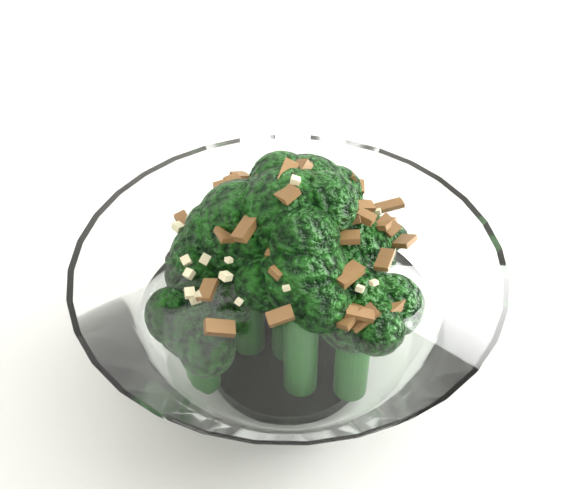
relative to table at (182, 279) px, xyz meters
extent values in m
cube|color=white|center=(0.00, 0.00, 0.05)|extent=(1.42, 1.21, 0.04)
cylinder|color=white|center=(0.04, -0.15, 0.07)|extent=(0.09, 0.09, 0.01)
cylinder|color=#174F15|center=(0.04, -0.18, 0.12)|extent=(0.02, 0.02, 0.07)
sphere|color=#10440C|center=(0.04, -0.18, 0.16)|extent=(0.05, 0.05, 0.05)
cylinder|color=#174F15|center=(0.01, -0.14, 0.11)|extent=(0.02, 0.02, 0.06)
sphere|color=#10440C|center=(0.01, -0.14, 0.15)|extent=(0.05, 0.05, 0.05)
cylinder|color=#174F15|center=(0.05, -0.11, 0.10)|extent=(0.02, 0.02, 0.04)
sphere|color=#10440C|center=(0.05, -0.11, 0.13)|extent=(0.04, 0.04, 0.04)
cylinder|color=#174F15|center=(0.02, -0.14, 0.12)|extent=(0.02, 0.02, 0.08)
sphere|color=#10440C|center=(0.02, -0.14, 0.17)|extent=(0.05, 0.05, 0.05)
cylinder|color=#174F15|center=(0.07, -0.19, 0.11)|extent=(0.02, 0.02, 0.05)
sphere|color=#10440C|center=(0.07, -0.19, 0.14)|extent=(0.04, 0.04, 0.04)
cylinder|color=#174F15|center=(0.09, -0.12, 0.10)|extent=(0.02, 0.02, 0.04)
sphere|color=#10440C|center=(0.09, -0.12, 0.13)|extent=(0.04, 0.04, 0.04)
cylinder|color=#174F15|center=(0.08, -0.15, 0.11)|extent=(0.02, 0.02, 0.06)
sphere|color=#10440C|center=(0.08, -0.15, 0.15)|extent=(0.04, 0.04, 0.04)
cylinder|color=#174F15|center=(-0.01, -0.16, 0.10)|extent=(0.02, 0.02, 0.04)
sphere|color=#10440C|center=(-0.01, -0.16, 0.13)|extent=(0.04, 0.04, 0.04)
cylinder|color=#174F15|center=(0.04, -0.15, 0.12)|extent=(0.02, 0.02, 0.09)
sphere|color=#10440C|center=(0.04, -0.15, 0.18)|extent=(0.05, 0.05, 0.05)
cylinder|color=#174F15|center=(0.06, -0.13, 0.12)|extent=(0.02, 0.02, 0.08)
sphere|color=#10440C|center=(0.06, -0.13, 0.17)|extent=(0.05, 0.05, 0.05)
cube|color=brown|center=(0.03, -0.14, 0.19)|extent=(0.01, 0.01, 0.01)
cube|color=brown|center=(0.06, -0.18, 0.18)|extent=(0.02, 0.01, 0.01)
cube|color=brown|center=(0.10, -0.14, 0.16)|extent=(0.02, 0.01, 0.00)
cube|color=brown|center=(0.07, -0.11, 0.16)|extent=(0.01, 0.01, 0.01)
cube|color=brown|center=(0.08, -0.16, 0.18)|extent=(0.02, 0.02, 0.01)
cube|color=brown|center=(0.06, -0.21, 0.16)|extent=(0.02, 0.01, 0.01)
cube|color=brown|center=(0.05, -0.16, 0.20)|extent=(0.01, 0.01, 0.01)
cube|color=brown|center=(0.04, -0.17, 0.19)|extent=(0.01, 0.02, 0.01)
cube|color=brown|center=(0.03, -0.11, 0.16)|extent=(0.01, 0.02, 0.01)
cube|color=brown|center=(0.00, -0.18, 0.16)|extent=(0.01, 0.01, 0.01)
cube|color=brown|center=(0.08, -0.13, 0.18)|extent=(0.02, 0.01, 0.01)
cube|color=brown|center=(0.07, -0.10, 0.16)|extent=(0.01, 0.01, 0.01)
cube|color=brown|center=(0.04, -0.13, 0.19)|extent=(0.01, 0.01, 0.01)
cube|color=brown|center=(0.05, -0.15, 0.20)|extent=(0.01, 0.02, 0.01)
cube|color=brown|center=(0.03, -0.18, 0.18)|extent=(0.02, 0.01, 0.01)
cube|color=brown|center=(0.05, -0.18, 0.19)|extent=(0.01, 0.01, 0.01)
cube|color=brown|center=(0.09, -0.16, 0.17)|extent=(0.02, 0.02, 0.01)
cube|color=brown|center=(0.07, -0.13, 0.18)|extent=(0.01, 0.01, 0.01)
cube|color=brown|center=(0.02, -0.15, 0.19)|extent=(0.02, 0.02, 0.00)
cube|color=brown|center=(0.07, -0.16, 0.19)|extent=(0.02, 0.02, 0.01)
cube|color=brown|center=(0.00, -0.20, 0.16)|extent=(0.02, 0.01, 0.01)
cube|color=brown|center=(0.05, -0.15, 0.20)|extent=(0.01, 0.02, 0.01)
cube|color=brown|center=(0.05, -0.14, 0.19)|extent=(0.02, 0.01, 0.01)
cube|color=brown|center=(0.01, -0.16, 0.18)|extent=(0.01, 0.01, 0.01)
cube|color=brown|center=(0.08, -0.18, 0.17)|extent=(0.01, 0.02, 0.00)
cube|color=brown|center=(0.02, -0.17, 0.19)|extent=(0.02, 0.02, 0.01)
cube|color=brown|center=(0.04, -0.16, 0.20)|extent=(0.01, 0.02, 0.01)
cube|color=brown|center=(0.07, -0.15, 0.18)|extent=(0.01, 0.01, 0.01)
cube|color=brown|center=(0.08, -0.20, 0.16)|extent=(0.02, 0.02, 0.01)
cube|color=brown|center=(0.05, -0.16, 0.20)|extent=(0.02, 0.01, 0.01)
cube|color=brown|center=(0.06, -0.21, 0.16)|extent=(0.02, 0.01, 0.01)
cube|color=brown|center=(0.03, -0.09, 0.16)|extent=(0.01, 0.01, 0.01)
cube|color=brown|center=(0.02, -0.11, 0.17)|extent=(0.01, 0.02, 0.00)
cube|color=brown|center=(0.07, -0.11, 0.16)|extent=(0.01, 0.02, 0.01)
cube|color=brown|center=(0.07, -0.16, 0.18)|extent=(0.01, 0.02, 0.01)
cube|color=brown|center=(0.07, -0.14, 0.18)|extent=(0.01, 0.01, 0.01)
cube|color=brown|center=(0.04, -0.15, 0.20)|extent=(0.01, 0.02, 0.01)
cube|color=brown|center=(0.10, -0.17, 0.16)|extent=(0.01, 0.01, 0.01)
cube|color=brown|center=(0.08, -0.15, 0.17)|extent=(0.01, 0.01, 0.01)
cube|color=brown|center=(0.03, -0.19, 0.18)|extent=(0.01, 0.01, 0.01)
cube|color=brown|center=(0.08, -0.13, 0.17)|extent=(0.01, 0.01, 0.01)
cube|color=brown|center=(0.00, -0.12, 0.16)|extent=(0.01, 0.02, 0.01)
cube|color=brown|center=(0.06, -0.11, 0.17)|extent=(0.02, 0.01, 0.01)
cube|color=brown|center=(0.07, -0.13, 0.18)|extent=(0.01, 0.01, 0.01)
cube|color=brown|center=(0.09, -0.16, 0.17)|extent=(0.01, 0.01, 0.01)
cube|color=brown|center=(0.06, -0.19, 0.17)|extent=(0.02, 0.01, 0.00)
cube|color=brown|center=(0.07, -0.16, 0.18)|extent=(0.01, 0.01, 0.01)
cube|color=brown|center=(0.09, -0.12, 0.16)|extent=(0.02, 0.02, 0.01)
cube|color=brown|center=(0.04, -0.19, 0.18)|extent=(0.01, 0.01, 0.01)
cube|color=brown|center=(0.02, -0.21, 0.17)|extent=(0.01, 0.01, 0.01)
cube|color=brown|center=(0.06, -0.21, 0.16)|extent=(0.02, 0.01, 0.01)
cube|color=brown|center=(0.07, -0.16, 0.19)|extent=(0.01, 0.01, 0.01)
cube|color=beige|center=(0.04, -0.13, 0.19)|extent=(0.00, 0.00, 0.00)
cube|color=beige|center=(0.05, -0.19, 0.18)|extent=(0.00, 0.00, 0.00)
cube|color=beige|center=(0.03, -0.15, 0.19)|extent=(0.01, 0.01, 0.01)
cube|color=beige|center=(-0.01, -0.18, 0.16)|extent=(0.01, 0.01, 0.00)
cube|color=beige|center=(0.00, -0.13, 0.17)|extent=(0.01, 0.01, 0.01)
cube|color=beige|center=(0.04, -0.16, 0.21)|extent=(0.01, 0.01, 0.00)
cube|color=beige|center=(0.01, -0.18, 0.17)|extent=(0.01, 0.01, 0.01)
cube|color=beige|center=(0.06, -0.13, 0.18)|extent=(0.00, 0.00, 0.00)
cube|color=beige|center=(0.07, -0.20, 0.17)|extent=(0.00, 0.00, 0.00)
cube|color=beige|center=(0.07, -0.12, 0.17)|extent=(0.01, 0.01, 0.01)
cube|color=beige|center=(0.01, -0.13, 0.17)|extent=(0.01, 0.01, 0.00)
cube|color=beige|center=(-0.01, -0.16, 0.16)|extent=(0.01, 0.01, 0.01)
cube|color=beige|center=(-0.01, -0.13, 0.16)|extent=(0.01, 0.01, 0.01)
cube|color=beige|center=(0.01, -0.18, 0.18)|extent=(0.00, 0.00, 0.00)
cube|color=beige|center=(0.08, -0.11, 0.16)|extent=(0.00, 0.01, 0.00)
cube|color=beige|center=(-0.01, -0.18, 0.16)|extent=(0.01, 0.01, 0.00)
cube|color=beige|center=(0.05, -0.12, 0.18)|extent=(0.00, 0.00, 0.00)
cube|color=beige|center=(0.03, -0.20, 0.18)|extent=(0.00, 0.00, 0.00)
cube|color=beige|center=(0.09, -0.15, 0.17)|extent=(0.01, 0.01, 0.00)
cube|color=beige|center=(0.03, -0.12, 0.18)|extent=(0.01, 0.01, 0.00)
cube|color=beige|center=(0.00, -0.16, 0.17)|extent=(0.01, 0.01, 0.01)
cube|color=beige|center=(0.04, -0.15, 0.20)|extent=(0.01, 0.00, 0.00)
cube|color=beige|center=(0.07, -0.20, 0.17)|extent=(0.01, 0.01, 0.00)
cube|color=beige|center=(0.08, -0.16, 0.18)|extent=(0.01, 0.01, 0.00)
cube|color=beige|center=(0.07, -0.10, 0.16)|extent=(0.01, 0.01, 0.00)
cube|color=beige|center=(-0.01, -0.16, 0.16)|extent=(0.01, 0.01, 0.01)
cube|color=beige|center=(0.00, -0.13, 0.16)|extent=(0.01, 0.01, 0.00)
cube|color=beige|center=(0.04, -0.17, 0.19)|extent=(0.00, 0.00, 0.00)
cube|color=beige|center=(-0.01, -0.18, 0.16)|extent=(0.01, 0.01, 0.01)
cube|color=beige|center=(0.01, -0.19, 0.17)|extent=(0.01, 0.00, 0.00)
camera|label=1|loc=(-0.04, -0.44, 0.44)|focal=50.00mm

